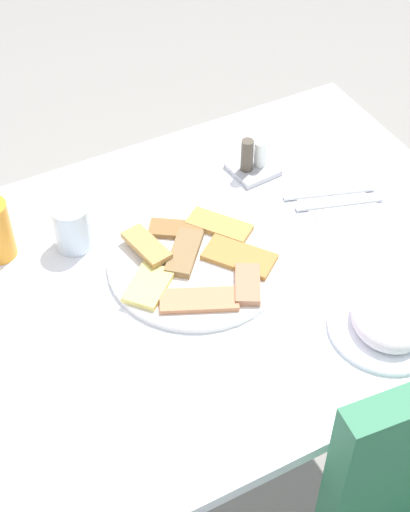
{
  "coord_description": "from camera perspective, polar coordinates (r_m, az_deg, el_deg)",
  "views": [
    {
      "loc": [
        0.47,
        0.88,
        1.79
      ],
      "look_at": [
        0.01,
        -0.01,
        0.76
      ],
      "focal_mm": 54.76,
      "sensor_mm": 36.0,
      "label": 1
    }
  ],
  "objects": [
    {
      "name": "pide_platter",
      "position": [
        1.45,
        -0.62,
        -0.44
      ],
      "size": [
        0.33,
        0.33,
        0.04
      ],
      "color": "white",
      "rests_on": "dining_table"
    },
    {
      "name": "paper_napkin",
      "position": [
        1.61,
        9.4,
        4.11
      ],
      "size": [
        0.14,
        0.14,
        0.0
      ],
      "primitive_type": "cube",
      "rotation": [
        0.0,
        0.0,
        0.07
      ],
      "color": "white",
      "rests_on": "dining_table"
    },
    {
      "name": "salad_plate_greens",
      "position": [
        1.38,
        13.25,
        -4.62
      ],
      "size": [
        0.21,
        0.21,
        0.06
      ],
      "color": "white",
      "rests_on": "dining_table"
    },
    {
      "name": "dining_table",
      "position": [
        1.51,
        0.42,
        -3.15
      ],
      "size": [
        1.1,
        0.82,
        0.73
      ],
      "color": "white",
      "rests_on": "ground_plane"
    },
    {
      "name": "ground_plane",
      "position": [
        2.05,
        0.32,
        -15.23
      ],
      "size": [
        6.0,
        6.0,
        0.0
      ],
      "primitive_type": "plane",
      "color": "gray"
    },
    {
      "name": "condiment_caddy",
      "position": [
        1.64,
        3.52,
        6.86
      ],
      "size": [
        0.1,
        0.1,
        0.09
      ],
      "color": "#B2B2B7",
      "rests_on": "dining_table"
    },
    {
      "name": "spoon",
      "position": [
        1.6,
        9.78,
        3.83
      ],
      "size": [
        0.18,
        0.07,
        0.0
      ],
      "primitive_type": "cube",
      "rotation": [
        0.0,
        0.0,
        -0.31
      ],
      "color": "silver",
      "rests_on": "paper_napkin"
    },
    {
      "name": "drinking_glass",
      "position": [
        1.48,
        -9.68,
        2.16
      ],
      "size": [
        0.07,
        0.07,
        0.09
      ],
      "primitive_type": "cylinder",
      "color": "silver",
      "rests_on": "dining_table"
    },
    {
      "name": "fork",
      "position": [
        1.62,
        9.06,
        4.59
      ],
      "size": [
        0.18,
        0.07,
        0.0
      ],
      "primitive_type": "cube",
      "rotation": [
        0.0,
        0.0,
        -0.32
      ],
      "color": "silver",
      "rests_on": "paper_napkin"
    }
  ]
}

